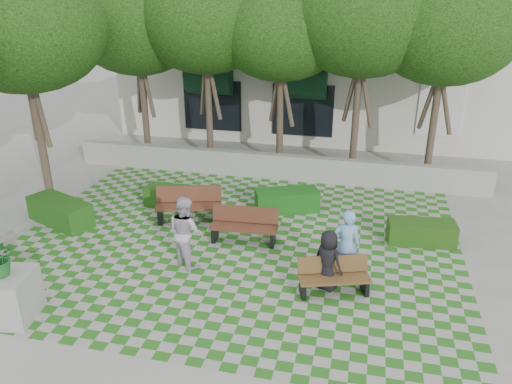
% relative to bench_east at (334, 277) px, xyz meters
% --- Properties ---
extents(ground, '(90.00, 90.00, 0.00)m').
position_rel_bench_east_xyz_m(ground, '(-2.82, 0.66, -0.41)').
color(ground, gray).
rests_on(ground, ground).
extents(lawn, '(12.00, 12.00, 0.00)m').
position_rel_bench_east_xyz_m(lawn, '(-2.82, 1.66, -0.40)').
color(lawn, '#2B721E').
rests_on(lawn, ground).
extents(sidewalk_west, '(2.00, 12.00, 0.01)m').
position_rel_bench_east_xyz_m(sidewalk_west, '(-10.02, 1.66, -0.41)').
color(sidewalk_west, '#9E9B93').
rests_on(sidewalk_west, ground).
extents(retaining_wall, '(15.00, 0.36, 0.90)m').
position_rel_bench_east_xyz_m(retaining_wall, '(-2.82, 6.86, 0.04)').
color(retaining_wall, '#9E9B93').
rests_on(retaining_wall, ground).
extents(bench_east, '(1.71, 1.02, 0.85)m').
position_rel_bench_east_xyz_m(bench_east, '(0.00, 0.00, 0.00)').
color(bench_east, brown).
rests_on(bench_east, ground).
extents(bench_mid, '(1.85, 0.72, 0.96)m').
position_rel_bench_east_xyz_m(bench_mid, '(-2.60, 1.94, 0.05)').
color(bench_mid, '#4F2A1B').
rests_on(bench_mid, ground).
extents(bench_west, '(2.04, 1.17, 1.02)m').
position_rel_bench_east_xyz_m(bench_west, '(-4.53, 2.85, 0.08)').
color(bench_west, '#522B1C').
rests_on(bench_west, ground).
extents(hedge_east, '(1.85, 0.89, 0.62)m').
position_rel_bench_east_xyz_m(hedge_east, '(2.12, 2.94, -0.10)').
color(hedge_east, '#1F4412').
rests_on(hedge_east, ground).
extents(hedge_midright, '(2.07, 1.42, 0.67)m').
position_rel_bench_east_xyz_m(hedge_midright, '(-1.81, 4.18, -0.07)').
color(hedge_midright, '#155015').
rests_on(hedge_midright, ground).
extents(hedge_midleft, '(1.77, 0.73, 0.62)m').
position_rel_bench_east_xyz_m(hedge_midleft, '(-5.39, 3.72, -0.10)').
color(hedge_midleft, '#1E4A13').
rests_on(hedge_midleft, ground).
extents(hedge_west, '(2.25, 1.57, 0.73)m').
position_rel_bench_east_xyz_m(hedge_west, '(-8.16, 1.79, -0.04)').
color(hedge_west, '#1B4A13').
rests_on(hedge_west, ground).
extents(planter_front, '(1.21, 1.21, 1.86)m').
position_rel_bench_east_xyz_m(planter_front, '(-6.58, -2.49, 0.34)').
color(planter_front, '#9E9B93').
rests_on(planter_front, ground).
extents(person_blue, '(0.73, 0.55, 1.81)m').
position_rel_bench_east_xyz_m(person_blue, '(0.20, 0.66, 0.49)').
color(person_blue, '#7FADE7').
rests_on(person_blue, ground).
extents(person_dark, '(0.87, 0.79, 1.49)m').
position_rel_bench_east_xyz_m(person_dark, '(-0.17, 0.13, 0.33)').
color(person_dark, black).
rests_on(person_dark, ground).
extents(person_white, '(1.13, 1.07, 1.84)m').
position_rel_bench_east_xyz_m(person_white, '(-3.72, 0.43, 0.51)').
color(person_white, silver).
rests_on(person_white, ground).
extents(tree_row, '(17.70, 13.40, 7.41)m').
position_rel_bench_east_xyz_m(tree_row, '(-4.69, 6.61, 4.77)').
color(tree_row, '#47382B').
rests_on(tree_row, ground).
extents(building, '(18.00, 8.92, 5.15)m').
position_rel_bench_east_xyz_m(building, '(-1.89, 14.74, 2.11)').
color(building, beige).
rests_on(building, ground).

